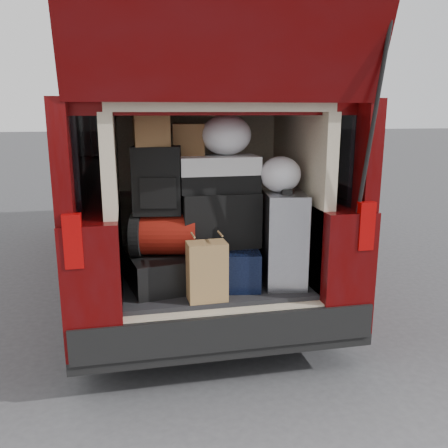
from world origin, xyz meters
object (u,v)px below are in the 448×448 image
Objects in this scene: silver_roller at (283,238)px; backpack at (157,181)px; kraft_bag at (207,271)px; twotone_duffel at (218,174)px; black_hardshell at (159,269)px; red_duffel at (164,234)px; navy_hardshell at (222,262)px; black_soft_case at (219,219)px.

backpack is at bearing -178.82° from silver_roller.
silver_roller is 0.93m from backpack.
silver_roller is 0.61m from kraft_bag.
black_hardshell is at bearing -179.48° from twotone_duffel.
black_hardshell is 0.76m from twotone_duffel.
twotone_duffel is at bearing 16.71° from red_duffel.
red_duffel is at bearing -167.11° from navy_hardshell.
kraft_bag reaches higher than black_hardshell.
kraft_bag is at bearing -60.44° from black_hardshell.
red_duffel is 0.54m from twotone_duffel.
navy_hardshell is at bearing 15.97° from red_duffel.
twotone_duffel is at bearing -179.70° from navy_hardshell.
twotone_duffel is (-0.02, 0.00, 0.62)m from navy_hardshell.
black_hardshell is 0.44m from kraft_bag.
silver_roller reaches higher than navy_hardshell.
black_hardshell is 1.06× the size of twotone_duffel.
red_duffel reaches higher than navy_hardshell.
red_duffel is (0.04, -0.03, 0.25)m from black_hardshell.
backpack is 0.83× the size of twotone_duffel.
backpack is (-0.27, 0.31, 0.53)m from kraft_bag.
black_soft_case is at bearing -71.76° from twotone_duffel.
black_soft_case is (-0.02, -0.01, 0.31)m from navy_hardshell.
silver_roller reaches higher than red_duffel.
kraft_bag is at bearing -115.19° from black_soft_case.
twotone_duffel reaches higher than black_hardshell.
silver_roller is at bearing 18.05° from kraft_bag.
red_duffel is at bearing -179.05° from silver_roller.
backpack is at bearing -178.65° from black_soft_case.
kraft_bag is (-0.56, -0.20, -0.13)m from silver_roller.
navy_hardshell is at bearing 62.22° from kraft_bag.
kraft_bag is (0.27, -0.33, 0.07)m from black_hardshell.
silver_roller is 0.80m from red_duffel.
red_duffel reaches higher than black_hardshell.
black_hardshell is 0.43m from navy_hardshell.
silver_roller is at bearing -9.24° from navy_hardshell.
twotone_duffel is (0.41, 0.01, 0.64)m from black_hardshell.
silver_roller is 0.45m from black_soft_case.
kraft_bag is at bearing -40.68° from red_duffel.
black_soft_case is 0.98× the size of twotone_duffel.
kraft_bag is 0.42m from red_duffel.
red_duffel is 0.82× the size of black_soft_case.
navy_hardshell is 0.46m from red_duffel.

